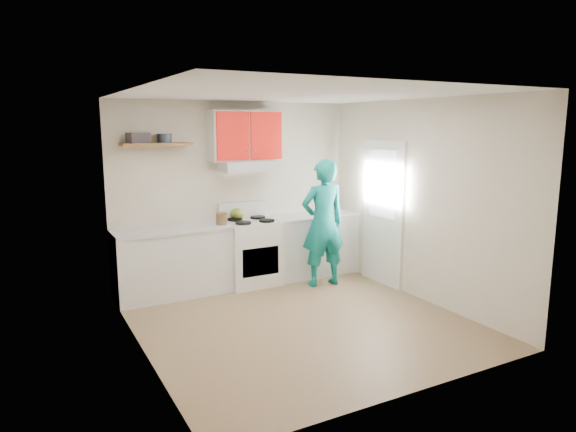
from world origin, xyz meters
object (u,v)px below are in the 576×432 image
tin (164,138)px  kettle (237,214)px  crock (222,220)px  stove (251,252)px  person (323,223)px

tin → kettle: 1.49m
kettle → crock: kettle is taller
stove → crock: crock is taller
tin → person: 2.45m
crock → person: size_ratio=0.10×
stove → tin: 2.00m
crock → person: 1.42m
kettle → crock: (-0.34, -0.26, -0.02)m
tin → stove: bearing=-10.7°
stove → kettle: (-0.12, 0.21, 0.55)m
stove → person: bearing=-31.8°
stove → person: (0.87, -0.54, 0.44)m
stove → person: person is taller
tin → crock: size_ratio=1.05×
tin → crock: 1.32m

